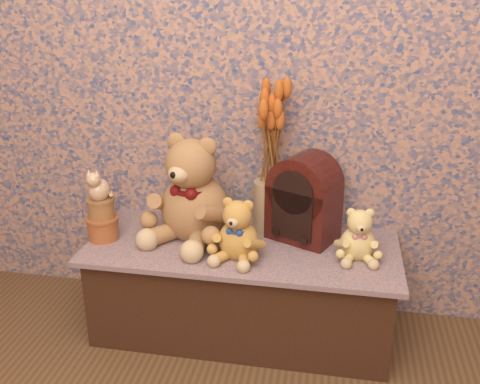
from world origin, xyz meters
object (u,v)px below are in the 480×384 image
(cathedral_radio, at_px, (304,197))
(ceramic_vase, at_px, (269,206))
(teddy_small, at_px, (359,231))
(cat_figurine, at_px, (98,183))
(teddy_medium, at_px, (238,226))
(teddy_large, at_px, (194,183))
(biscuit_tin_lower, at_px, (103,228))

(cathedral_radio, bearing_deg, ceramic_vase, -171.12)
(teddy_small, xyz_separation_m, cathedral_radio, (-0.21, 0.13, 0.07))
(teddy_small, distance_m, cat_figurine, 1.00)
(teddy_small, bearing_deg, teddy_medium, -176.88)
(teddy_large, distance_m, cathedral_radio, 0.43)
(teddy_large, relative_size, cathedral_radio, 1.30)
(cat_figurine, bearing_deg, teddy_large, 20.87)
(teddy_medium, xyz_separation_m, biscuit_tin_lower, (-0.56, 0.05, -0.08))
(ceramic_vase, height_order, biscuit_tin_lower, ceramic_vase)
(teddy_large, xyz_separation_m, teddy_small, (0.64, -0.07, -0.12))
(ceramic_vase, bearing_deg, teddy_small, -25.54)
(teddy_small, height_order, biscuit_tin_lower, teddy_small)
(biscuit_tin_lower, bearing_deg, teddy_large, 14.86)
(cathedral_radio, bearing_deg, teddy_small, -6.85)
(teddy_medium, height_order, teddy_small, teddy_medium)
(teddy_medium, xyz_separation_m, cathedral_radio, (0.22, 0.20, 0.05))
(teddy_medium, height_order, biscuit_tin_lower, teddy_medium)
(ceramic_vase, bearing_deg, teddy_medium, -108.59)
(teddy_large, xyz_separation_m, teddy_medium, (0.20, -0.14, -0.10))
(biscuit_tin_lower, bearing_deg, teddy_medium, -4.95)
(teddy_large, bearing_deg, cat_figurine, -146.86)
(teddy_large, height_order, teddy_medium, teddy_large)
(teddy_large, relative_size, teddy_medium, 1.81)
(teddy_small, relative_size, cathedral_radio, 0.61)
(teddy_medium, distance_m, biscuit_tin_lower, 0.56)
(biscuit_tin_lower, bearing_deg, teddy_small, 1.45)
(teddy_large, xyz_separation_m, ceramic_vase, (0.28, 0.10, -0.12))
(cathedral_radio, distance_m, cat_figurine, 0.80)
(teddy_large, bearing_deg, biscuit_tin_lower, -146.86)
(cathedral_radio, xyz_separation_m, cat_figurine, (-0.78, -0.15, 0.06))
(teddy_small, height_order, cathedral_radio, cathedral_radio)
(cathedral_radio, distance_m, ceramic_vase, 0.16)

